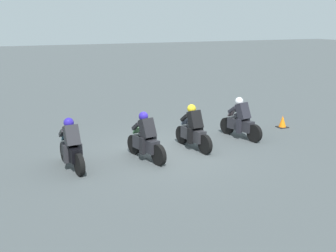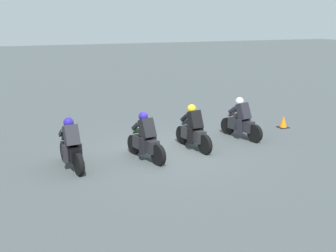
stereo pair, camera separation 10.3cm
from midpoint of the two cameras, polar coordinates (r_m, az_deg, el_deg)
The scene contains 6 objects.
ground_plane at distance 14.43m, azimuth 0.13°, elevation -3.45°, with size 120.00×120.00×0.00m, color #434A4B.
rider_lane_a at distance 16.19m, azimuth 9.73°, elevation 0.58°, with size 2.02×0.65×1.51m.
rider_lane_b at distance 14.69m, azimuth 3.55°, elevation -0.63°, with size 2.04×0.58×1.51m.
rider_lane_c at distance 13.57m, azimuth -2.71°, elevation -1.85°, with size 2.02×0.65×1.51m.
rider_lane_d at distance 13.07m, azimuth -12.33°, elevation -2.80°, with size 2.04×0.57×1.51m.
traffic_cone at distance 18.19m, azimuth 15.01°, elevation 0.48°, with size 0.40×0.40×0.49m.
Camera 2 is at (-12.69, 5.32, 4.33)m, focal length 46.60 mm.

